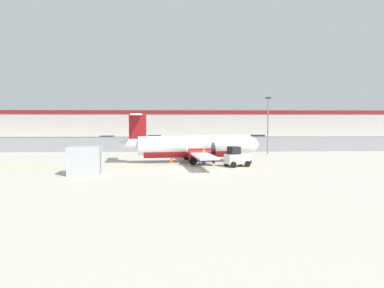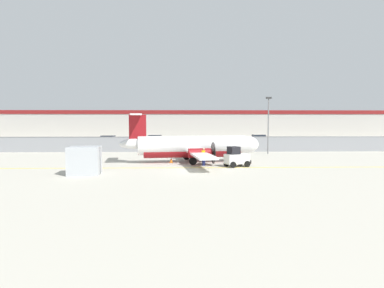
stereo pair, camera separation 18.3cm
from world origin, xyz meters
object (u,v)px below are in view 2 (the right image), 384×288
(traffic_cone_near_left, at_px, (171,160))
(parked_car_4, at_px, (259,139))
(baggage_tug, at_px, (236,157))
(parked_car_2, at_px, (193,141))
(ground_crew_worker, at_px, (204,156))
(apron_light_pole, at_px, (268,120))
(commuter_airplane, at_px, (195,147))
(parked_car_3, at_px, (225,141))
(traffic_cone_near_right, at_px, (193,161))
(cargo_container, at_px, (84,161))
(parked_car_0, at_px, (107,140))
(parked_car_1, at_px, (154,140))

(traffic_cone_near_left, bearing_deg, parked_car_4, 61.54)
(baggage_tug, distance_m, parked_car_2, 25.97)
(parked_car_2, height_order, parked_car_4, same)
(ground_crew_worker, bearing_deg, baggage_tug, -151.01)
(parked_car_4, xyz_separation_m, apron_light_pole, (-3.22, -19.25, 3.41))
(commuter_airplane, xyz_separation_m, parked_car_3, (5.75, 21.07, -0.71))
(parked_car_2, bearing_deg, traffic_cone_near_right, 82.67)
(parked_car_2, distance_m, parked_car_3, 5.28)
(commuter_airplane, distance_m, parked_car_2, 22.15)
(cargo_container, height_order, parked_car_4, cargo_container)
(ground_crew_worker, relative_size, cargo_container, 0.67)
(commuter_airplane, distance_m, parked_car_3, 21.85)
(traffic_cone_near_left, height_order, parked_car_2, parked_car_2)
(traffic_cone_near_left, bearing_deg, baggage_tug, -27.18)
(commuter_airplane, relative_size, parked_car_0, 3.70)
(baggage_tug, relative_size, traffic_cone_near_left, 4.02)
(parked_car_3, bearing_deg, parked_car_4, -132.54)
(ground_crew_worker, height_order, parked_car_0, same)
(commuter_airplane, distance_m, parked_car_0, 28.66)
(cargo_container, relative_size, traffic_cone_near_right, 3.97)
(commuter_airplane, bearing_deg, parked_car_2, 81.02)
(parked_car_3, bearing_deg, baggage_tug, 89.67)
(traffic_cone_near_right, distance_m, parked_car_4, 32.66)
(parked_car_0, distance_m, parked_car_1, 8.18)
(commuter_airplane, height_order, baggage_tug, commuter_airplane)
(traffic_cone_near_left, distance_m, parked_car_3, 23.08)
(baggage_tug, distance_m, parked_car_1, 31.75)
(traffic_cone_near_right, height_order, parked_car_1, parked_car_1)
(parked_car_0, distance_m, parked_car_3, 20.39)
(traffic_cone_near_left, height_order, apron_light_pole, apron_light_pole)
(parked_car_1, bearing_deg, cargo_container, 91.44)
(apron_light_pole, bearing_deg, parked_car_4, 80.50)
(parked_car_2, bearing_deg, apron_light_pole, 118.65)
(parked_car_1, distance_m, parked_car_4, 19.28)
(ground_crew_worker, distance_m, parked_car_0, 31.46)
(commuter_airplane, xyz_separation_m, parked_car_4, (12.95, 27.80, -0.71))
(parked_car_2, bearing_deg, parked_car_0, -15.57)
(apron_light_pole, bearing_deg, parked_car_1, 131.76)
(parked_car_1, bearing_deg, parked_car_2, 153.56)
(commuter_airplane, relative_size, parked_car_1, 3.69)
(baggage_tug, distance_m, traffic_cone_near_left, 6.89)
(commuter_airplane, bearing_deg, parked_car_0, 112.45)
(parked_car_1, bearing_deg, parked_car_4, -170.14)
(baggage_tug, relative_size, traffic_cone_near_right, 4.02)
(baggage_tug, distance_m, ground_crew_worker, 3.09)
(parked_car_0, bearing_deg, parked_car_2, 175.49)
(parked_car_0, xyz_separation_m, parked_car_2, (14.88, -2.69, 0.00))
(baggage_tug, height_order, traffic_cone_near_left, baggage_tug)
(parked_car_0, height_order, parked_car_1, same)
(commuter_airplane, height_order, parked_car_4, commuter_airplane)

